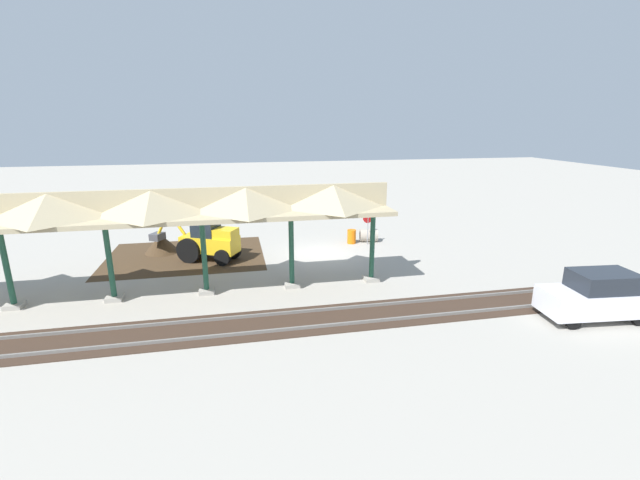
# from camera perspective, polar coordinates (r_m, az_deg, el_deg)

# --- Properties ---
(ground_plane) EXTENTS (120.00, 120.00, 0.00)m
(ground_plane) POSITION_cam_1_polar(r_m,az_deg,el_deg) (25.77, 0.08, -1.77)
(ground_plane) COLOR #9E998E
(dirt_work_zone) EXTENTS (8.97, 7.00, 0.01)m
(dirt_work_zone) POSITION_cam_1_polar(r_m,az_deg,el_deg) (26.45, -17.43, -2.04)
(dirt_work_zone) COLOR #42301E
(dirt_work_zone) RESTS_ON ground
(platform_canopy) EXTENTS (21.12, 3.20, 4.90)m
(platform_canopy) POSITION_cam_1_polar(r_m,az_deg,el_deg) (19.71, -21.47, 4.24)
(platform_canopy) COLOR #9E998E
(platform_canopy) RESTS_ON ground
(rail_tracks) EXTENTS (60.00, 2.58, 0.15)m
(rail_tracks) POSITION_cam_1_polar(r_m,az_deg,el_deg) (17.85, 5.92, -9.90)
(rail_tracks) COLOR slate
(rail_tracks) RESTS_ON ground
(stop_sign) EXTENTS (0.74, 0.24, 2.18)m
(stop_sign) POSITION_cam_1_polar(r_m,az_deg,el_deg) (27.41, 6.41, 2.57)
(stop_sign) COLOR gray
(stop_sign) RESTS_ON ground
(backhoe) EXTENTS (5.23, 3.47, 2.82)m
(backhoe) POSITION_cam_1_polar(r_m,az_deg,el_deg) (25.01, -14.80, 0.17)
(backhoe) COLOR yellow
(backhoe) RESTS_ON ground
(dirt_mound) EXTENTS (4.03, 4.03, 2.28)m
(dirt_mound) POSITION_cam_1_polar(r_m,az_deg,el_deg) (27.69, -20.28, -1.53)
(dirt_mound) COLOR #42301E
(dirt_mound) RESTS_ON ground
(concrete_pipe) EXTENTS (1.29, 1.04, 0.83)m
(concrete_pipe) POSITION_cam_1_polar(r_m,az_deg,el_deg) (28.36, 6.50, 0.62)
(concrete_pipe) COLOR #9E9384
(concrete_pipe) RESTS_ON ground
(distant_parked_car) EXTENTS (4.35, 2.14, 1.98)m
(distant_parked_car) POSITION_cam_1_polar(r_m,az_deg,el_deg) (20.37, 33.02, -6.26)
(distant_parked_car) COLOR silver
(distant_parked_car) RESTS_ON ground
(traffic_barrel) EXTENTS (0.56, 0.56, 0.90)m
(traffic_barrel) POSITION_cam_1_polar(r_m,az_deg,el_deg) (27.81, 4.23, 0.46)
(traffic_barrel) COLOR orange
(traffic_barrel) RESTS_ON ground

